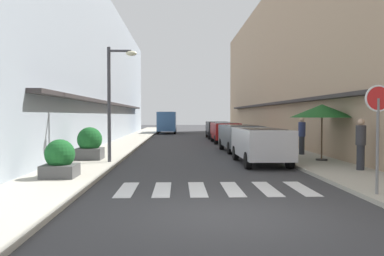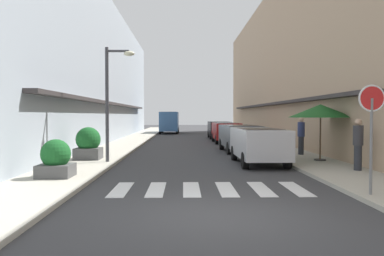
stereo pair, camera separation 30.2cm
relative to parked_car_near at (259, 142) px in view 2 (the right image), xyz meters
name	(u,v)px [view 2 (the right image)]	position (x,y,z in m)	size (l,w,h in m)	color
ground_plane	(193,144)	(-2.38, 11.44, -0.92)	(108.46, 108.46, 0.00)	#38383A
sidewalk_left	(126,143)	(-7.02, 11.44, -0.86)	(2.41, 69.02, 0.12)	#ADA899
sidewalk_right	(260,143)	(2.25, 11.44, -0.86)	(2.41, 69.02, 0.12)	#ADA899
building_row_left	(78,72)	(-10.72, 12.90, 4.22)	(5.50, 46.37, 10.29)	#939EA8
building_row_right	(307,64)	(5.96, 12.90, 4.82)	(5.50, 46.37, 11.49)	tan
crosswalk	(209,189)	(-2.38, -5.46, -0.92)	(5.20, 2.20, 0.01)	silver
parked_car_near	(259,142)	(0.00, 0.00, 0.00)	(1.86, 4.44, 1.47)	silver
parked_car_mid	(240,135)	(0.00, 5.52, 0.00)	(1.96, 4.35, 1.47)	#4C5156
parked_car_far	(226,130)	(0.00, 12.49, 0.00)	(1.83, 4.30, 1.47)	maroon
parked_car_distant	(219,128)	(0.00, 18.04, 0.00)	(1.82, 4.27, 1.47)	black
delivery_van	(169,121)	(-4.61, 27.66, 0.48)	(2.05, 5.42, 2.37)	#33598C
round_street_sign	(372,110)	(1.39, -6.84, 1.20)	(0.65, 0.07, 2.62)	slate
street_lamp	(112,91)	(-5.95, 0.04, 2.08)	(1.19, 0.28, 4.63)	#38383D
cafe_umbrella	(321,111)	(2.63, 0.29, 1.26)	(2.65, 2.65, 2.35)	#262626
planter_corner	(56,160)	(-6.98, -3.96, -0.27)	(1.01, 1.01, 1.16)	#4C4C4C
planter_midblock	(88,144)	(-7.17, 1.01, -0.15)	(1.07, 1.07, 1.38)	#4C4C4C
pedestrian_walking_near	(358,143)	(2.91, -2.70, 0.14)	(0.34, 0.34, 1.77)	#282B33
pedestrian_walking_far	(301,135)	(2.57, 2.80, 0.15)	(0.34, 0.34, 1.79)	#282B33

